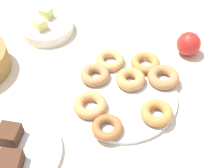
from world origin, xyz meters
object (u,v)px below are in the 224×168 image
(donut_6, at_px, (131,79))
(melon_chunk_right, at_px, (46,13))
(donut_1, at_px, (157,113))
(cake_plate, at_px, (15,153))
(donut_4, at_px, (163,77))
(apple, at_px, (189,44))
(donut_7, at_px, (110,60))
(fruit_bowl, at_px, (47,28))
(brownie_near, at_px, (10,162))
(brownie_far, at_px, (9,134))
(donut_2, at_px, (95,75))
(donut_0, at_px, (90,105))
(donut_plate, at_px, (122,96))
(donut_5, at_px, (107,127))
(melon_chunk_left, at_px, (40,24))
(donut_3, at_px, (145,63))

(donut_6, xyz_separation_m, melon_chunk_right, (0.17, 0.37, 0.03))
(donut_1, height_order, melon_chunk_right, melon_chunk_right)
(donut_6, distance_m, cake_plate, 0.37)
(donut_4, height_order, apple, apple)
(donut_7, xyz_separation_m, melon_chunk_right, (0.11, 0.28, 0.03))
(donut_1, relative_size, fruit_bowl, 0.47)
(cake_plate, xyz_separation_m, brownie_near, (-0.03, -0.02, 0.03))
(donut_6, relative_size, melon_chunk_right, 2.40)
(donut_1, relative_size, brownie_far, 1.68)
(donut_6, bearing_deg, brownie_far, 143.48)
(brownie_near, bearing_deg, apple, -27.79)
(donut_2, height_order, melon_chunk_right, melon_chunk_right)
(donut_0, bearing_deg, melon_chunk_right, 45.10)
(donut_plate, height_order, donut_0, donut_0)
(donut_2, distance_m, donut_5, 0.19)
(donut_5, height_order, fruit_bowl, same)
(donut_plate, bearing_deg, donut_0, 141.82)
(cake_plate, bearing_deg, brownie_near, -153.43)
(brownie_near, xyz_separation_m, fruit_bowl, (0.49, 0.19, -0.02))
(donut_2, distance_m, cake_plate, 0.31)
(donut_5, bearing_deg, donut_2, 32.96)
(brownie_far, xyz_separation_m, melon_chunk_right, (0.46, 0.15, 0.02))
(donut_7, bearing_deg, donut_4, -93.59)
(donut_4, xyz_separation_m, fruit_bowl, (0.09, 0.44, -0.01))
(cake_plate, height_order, melon_chunk_left, melon_chunk_left)
(donut_3, relative_size, donut_4, 0.97)
(fruit_bowl, distance_m, melon_chunk_left, 0.05)
(donut_0, bearing_deg, fruit_bowl, 47.01)
(donut_1, bearing_deg, fruit_bowl, 63.71)
(donut_2, relative_size, donut_4, 0.93)
(donut_3, xyz_separation_m, donut_5, (-0.26, 0.02, -0.00))
(donut_0, bearing_deg, cake_plate, 148.42)
(donut_3, height_order, donut_4, donut_4)
(fruit_bowl, height_order, melon_chunk_left, melon_chunk_left)
(donut_6, xyz_separation_m, donut_7, (0.05, 0.09, -0.00))
(donut_1, distance_m, donut_2, 0.22)
(donut_5, height_order, melon_chunk_left, melon_chunk_left)
(donut_6, height_order, apple, apple)
(donut_0, relative_size, brownie_near, 1.76)
(donut_plate, xyz_separation_m, donut_7, (0.10, 0.08, 0.02))
(donut_6, height_order, melon_chunk_right, melon_chunk_right)
(donut_7, bearing_deg, melon_chunk_left, 79.37)
(brownie_near, relative_size, melon_chunk_left, 1.44)
(donut_plate, distance_m, donut_3, 0.14)
(donut_3, relative_size, cake_plate, 0.39)
(melon_chunk_left, bearing_deg, donut_5, -128.62)
(fruit_bowl, bearing_deg, donut_3, -98.23)
(donut_4, distance_m, brownie_near, 0.47)
(donut_plate, distance_m, brownie_far, 0.32)
(donut_plate, relative_size, donut_7, 3.52)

